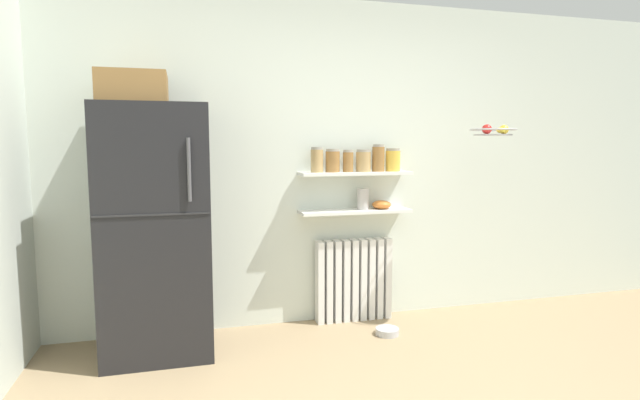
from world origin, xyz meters
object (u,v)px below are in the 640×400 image
refrigerator (155,224)px  storage_jar_4 (378,158)px  storage_jar_3 (363,161)px  storage_jar_0 (317,160)px  hanging_fruit_basket (494,131)px  shelf_bowl (381,205)px  radiator (354,280)px  vase (363,199)px  storage_jar_5 (393,160)px  storage_jar_1 (333,161)px  pet_food_bowl (387,331)px  storage_jar_2 (348,161)px

refrigerator → storage_jar_4: size_ratio=8.78×
storage_jar_3 → storage_jar_4: (0.13, -0.00, 0.02)m
storage_jar_0 → hanging_fruit_basket: (1.29, -0.42, 0.23)m
storage_jar_3 → shelf_bowl: storage_jar_3 is taller
radiator → vase: 0.68m
refrigerator → storage_jar_3: bearing=7.7°
storage_jar_0 → storage_jar_5: storage_jar_0 is taller
storage_jar_1 → pet_food_bowl: (0.34, -0.36, -1.30)m
pet_food_bowl → hanging_fruit_basket: hanging_fruit_basket is taller
storage_jar_1 → storage_jar_3: 0.26m
storage_jar_1 → radiator: bearing=8.8°
shelf_bowl → refrigerator: bearing=-173.0°
storage_jar_2 → storage_jar_4: (0.26, -0.00, 0.02)m
hanging_fruit_basket → refrigerator: bearing=175.4°
storage_jar_0 → vase: (0.39, -0.00, -0.32)m
storage_jar_3 → radiator: bearing=155.0°
storage_jar_2 → pet_food_bowl: size_ratio=0.98×
storage_jar_2 → vase: storage_jar_2 is taller
storage_jar_0 → storage_jar_3: (0.39, -0.00, -0.01)m
storage_jar_3 → pet_food_bowl: storage_jar_3 is taller
storage_jar_1 → shelf_bowl: bearing=-0.0°
radiator → pet_food_bowl: (0.14, -0.39, -0.31)m
radiator → storage_jar_5: storage_jar_5 is taller
radiator → storage_jar_5: size_ratio=3.61×
storage_jar_4 → vase: 0.35m
storage_jar_5 → storage_jar_3: bearing=180.0°
refrigerator → radiator: 1.66m
shelf_bowl → storage_jar_3: bearing=180.0°
refrigerator → storage_jar_1: 1.42m
radiator → storage_jar_0: storage_jar_0 is taller
refrigerator → storage_jar_5: bearing=6.6°
storage_jar_2 → storage_jar_1: bearing=180.0°
storage_jar_2 → hanging_fruit_basket: (1.04, -0.42, 0.24)m
storage_jar_2 → storage_jar_5: bearing=0.0°
shelf_bowl → storage_jar_1: bearing=180.0°
storage_jar_4 → vase: (-0.13, 0.00, -0.33)m
refrigerator → storage_jar_0: bearing=10.1°
radiator → storage_jar_4: (0.19, -0.03, 1.01)m
storage_jar_3 → storage_jar_1: bearing=180.0°
storage_jar_1 → shelf_bowl: (0.42, -0.00, -0.36)m
storage_jar_3 → vase: storage_jar_3 is taller
pet_food_bowl → hanging_fruit_basket: size_ratio=0.51×
storage_jar_3 → storage_jar_4: storage_jar_4 is taller
storage_jar_1 → vase: size_ratio=1.06×
hanging_fruit_basket → pet_food_bowl: bearing=175.7°
shelf_bowl → hanging_fruit_basket: hanging_fruit_basket is taller
vase → pet_food_bowl: 1.05m
storage_jar_0 → storage_jar_5: 0.64m
storage_jar_4 → refrigerator: bearing=-172.9°
radiator → shelf_bowl: 0.67m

